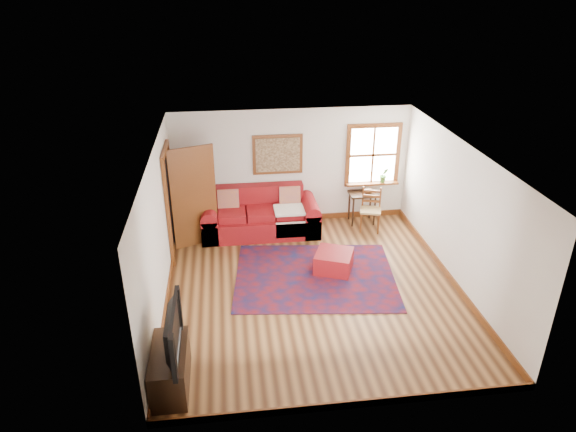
{
  "coord_description": "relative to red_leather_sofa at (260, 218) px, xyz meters",
  "views": [
    {
      "loc": [
        -1.37,
        -7.41,
        5.01
      ],
      "look_at": [
        -0.35,
        0.6,
        1.14
      ],
      "focal_mm": 32.0,
      "sensor_mm": 36.0,
      "label": 1
    }
  ],
  "objects": [
    {
      "name": "window",
      "position": [
        2.51,
        0.42,
        1.0
      ],
      "size": [
        1.18,
        0.2,
        1.38
      ],
      "color": "white",
      "rests_on": "ground"
    },
    {
      "name": "side_table",
      "position": [
        2.23,
        0.17,
        0.25
      ],
      "size": [
        0.58,
        0.43,
        0.69
      ],
      "color": "black",
      "rests_on": "ground"
    },
    {
      "name": "media_cabinet",
      "position": [
        -1.53,
        -4.32,
        -0.03
      ],
      "size": [
        0.46,
        1.03,
        0.57
      ],
      "primitive_type": "cube",
      "color": "black",
      "rests_on": "ground"
    },
    {
      "name": "framed_artwork",
      "position": [
        0.43,
        0.43,
        1.24
      ],
      "size": [
        1.05,
        0.07,
        0.85
      ],
      "color": "brown",
      "rests_on": "ground"
    },
    {
      "name": "red_leather_sofa",
      "position": [
        0.0,
        0.0,
        0.0
      ],
      "size": [
        2.43,
        1.0,
        0.95
      ],
      "color": "maroon",
      "rests_on": "ground"
    },
    {
      "name": "persian_rug",
      "position": [
        0.84,
        -1.9,
        -0.3
      ],
      "size": [
        3.09,
        2.59,
        0.02
      ],
      "primitive_type": "cube",
      "rotation": [
        0.0,
        0.0,
        -0.11
      ],
      "color": "#610D12",
      "rests_on": "ground"
    },
    {
      "name": "ladder_back_chair",
      "position": [
        2.33,
        -0.16,
        0.18
      ],
      "size": [
        0.52,
        0.51,
        0.91
      ],
      "color": "tan",
      "rests_on": "ground"
    },
    {
      "name": "room_envelope",
      "position": [
        0.73,
        -2.27,
        1.34
      ],
      "size": [
        5.04,
        5.54,
        2.52
      ],
      "color": "silver",
      "rests_on": "ground"
    },
    {
      "name": "doorway",
      "position": [
        -1.48,
        -0.5,
        0.75
      ],
      "size": [
        0.89,
        1.08,
        2.14
      ],
      "color": "black",
      "rests_on": "ground"
    },
    {
      "name": "candle_hurricane",
      "position": [
        -1.48,
        -3.88,
        0.34
      ],
      "size": [
        0.12,
        0.12,
        0.18
      ],
      "color": "silver",
      "rests_on": "media_cabinet"
    },
    {
      "name": "ground",
      "position": [
        0.73,
        -2.28,
        -0.31
      ],
      "size": [
        5.5,
        5.5,
        0.0
      ],
      "primitive_type": "plane",
      "color": "#492813",
      "rests_on": "ground"
    },
    {
      "name": "red_ottoman",
      "position": [
        1.22,
        -1.72,
        -0.13
      ],
      "size": [
        0.84,
        0.84,
        0.37
      ],
      "primitive_type": "cube",
      "rotation": [
        0.0,
        0.0,
        -0.39
      ],
      "color": "maroon",
      "rests_on": "ground"
    },
    {
      "name": "television",
      "position": [
        -1.51,
        -4.35,
        0.58
      ],
      "size": [
        0.15,
        1.14,
        0.66
      ],
      "primitive_type": "imported",
      "rotation": [
        0.0,
        0.0,
        1.57
      ],
      "color": "black",
      "rests_on": "media_cabinet"
    }
  ]
}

